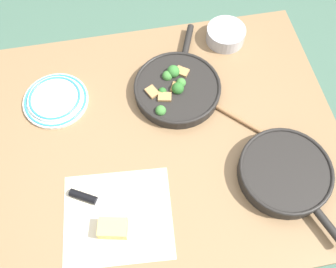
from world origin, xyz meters
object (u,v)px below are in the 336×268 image
Objects in this scene: cheese_block at (113,228)px; grater_knife at (99,202)px; dinner_plate_stack at (55,99)px; prep_bowl_steel at (226,35)px; wooden_spoon at (259,130)px; skillet_broccoli at (177,88)px; skillet_eggs at (285,173)px.

grater_knife is at bearing -69.62° from cheese_block.
dinner_plate_stack is 1.55× the size of prep_bowl_steel.
wooden_spoon is at bearing 159.66° from dinner_plate_stack.
cheese_block is at bearing 52.17° from prep_bowl_steel.
dinner_plate_stack is at bearing 106.46° from skillet_broccoli.
skillet_eggs is 0.54m from cheese_block.
skillet_broccoli is 2.95× the size of prep_bowl_steel.
prep_bowl_steel is (-0.50, -0.64, 0.01)m from cheese_block.
skillet_broccoli is 0.45m from skillet_eggs.
cheese_block is at bearing -40.40° from grater_knife.
skillet_broccoli is 1.73× the size of grater_knife.
wooden_spoon is 0.56m from cheese_block.
skillet_broccoli is 1.90× the size of dinner_plate_stack.
dinner_plate_stack reaches higher than wooden_spoon.
dinner_plate_stack is at bearing 135.15° from grater_knife.
skillet_eggs is at bearing 93.74° from prep_bowl_steel.
skillet_eggs reaches higher than dinner_plate_stack.
grater_knife is (0.57, -0.02, -0.02)m from skillet_eggs.
skillet_eggs reaches higher than cheese_block.
skillet_broccoli reaches higher than prep_bowl_steel.
skillet_eggs is 2.71× the size of prep_bowl_steel.
skillet_broccoli reaches higher than wooden_spoon.
skillet_eggs is 0.17m from wooden_spoon.
grater_knife is (0.54, 0.15, 0.00)m from wooden_spoon.
skillet_eggs is at bearing -172.44° from cheese_block.
skillet_broccoli is at bearing -121.65° from cheese_block.
prep_bowl_steel is at bearing 163.79° from skillet_eggs.
cheese_block is at bearing -109.48° from wooden_spoon.
skillet_eggs is 0.57m from prep_bowl_steel.
grater_knife is 0.40m from dinner_plate_stack.
skillet_broccoli is at bearing 41.48° from prep_bowl_steel.
skillet_broccoli is 0.42m from dinner_plate_stack.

